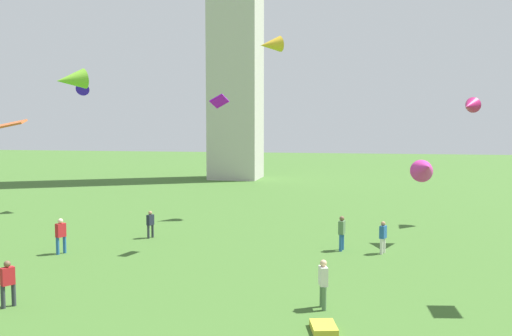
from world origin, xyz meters
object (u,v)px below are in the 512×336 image
at_px(person_1, 8,281).
at_px(person_3, 61,234).
at_px(kite_flying_5, 71,80).
at_px(person_5, 323,281).
at_px(kite_flying_1, 470,106).
at_px(person_2, 342,231).
at_px(kite_flying_4, 6,125).
at_px(kite_flying_6, 219,101).
at_px(kite_flying_7, 270,45).
at_px(kite_bundle_0, 324,328).
at_px(kite_flying_3, 425,169).
at_px(kite_flying_2, 85,86).
at_px(person_0, 150,223).
at_px(person_4, 383,235).

distance_m(person_1, person_3, 7.88).
distance_m(person_1, kite_flying_5, 10.38).
distance_m(person_5, kite_flying_1, 21.13).
distance_m(person_2, kite_flying_4, 17.24).
relative_size(kite_flying_1, kite_flying_6, 1.65).
distance_m(person_3, kite_flying_7, 19.34).
bearing_deg(person_1, kite_bundle_0, 121.48).
bearing_deg(kite_flying_3, person_1, -145.14).
height_order(person_1, kite_flying_7, kite_flying_7).
bearing_deg(kite_flying_5, kite_flying_4, -122.92).
bearing_deg(kite_flying_1, kite_flying_6, -117.27).
bearing_deg(kite_flying_7, kite_flying_5, -63.00).
bearing_deg(kite_bundle_0, kite_flying_6, 120.91).
bearing_deg(person_2, kite_flying_3, -48.63).
height_order(person_5, kite_bundle_0, person_5).
bearing_deg(kite_flying_2, kite_flying_4, 90.90).
bearing_deg(person_0, kite_flying_3, 116.25).
bearing_deg(kite_flying_1, kite_flying_7, -154.60).
xyz_separation_m(person_2, kite_flying_5, (-12.70, -4.13, 7.62)).
bearing_deg(person_0, kite_bundle_0, 62.71).
distance_m(person_0, person_5, 14.45).
bearing_deg(kite_flying_2, kite_flying_7, 163.74).
bearing_deg(person_2, kite_flying_2, 75.11).
xyz_separation_m(person_5, kite_flying_6, (-6.01, 8.28, 6.73)).
relative_size(kite_flying_6, kite_bundle_0, 1.07).
height_order(person_2, person_3, person_3).
bearing_deg(kite_flying_4, kite_flying_1, -168.46).
relative_size(kite_flying_5, kite_bundle_0, 1.70).
bearing_deg(person_4, person_3, -55.62).
relative_size(kite_flying_2, kite_flying_7, 0.95).
distance_m(kite_flying_1, kite_bundle_0, 23.14).
bearing_deg(kite_flying_7, person_4, 0.94).
height_order(kite_flying_2, kite_flying_4, kite_flying_2).
distance_m(person_5, kite_flying_4, 16.62).
distance_m(person_5, kite_bundle_0, 2.23).
distance_m(person_0, kite_flying_3, 15.68).
distance_m(person_2, kite_flying_5, 15.38).
relative_size(person_0, person_4, 0.95).
height_order(person_5, kite_flying_3, kite_flying_3).
bearing_deg(kite_flying_3, kite_flying_2, 156.85).
height_order(person_2, kite_flying_3, kite_flying_3).
bearing_deg(person_4, person_1, -28.47).
relative_size(person_3, kite_flying_6, 1.61).
relative_size(person_3, kite_bundle_0, 1.72).
height_order(person_2, kite_bundle_0, person_2).
xyz_separation_m(person_3, kite_flying_7, (8.39, 13.38, 11.16)).
bearing_deg(person_3, person_2, 128.10).
bearing_deg(person_5, kite_flying_1, 139.82).
distance_m(person_0, kite_flying_5, 9.42).
xyz_separation_m(person_3, person_5, (13.54, -5.40, -0.03)).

